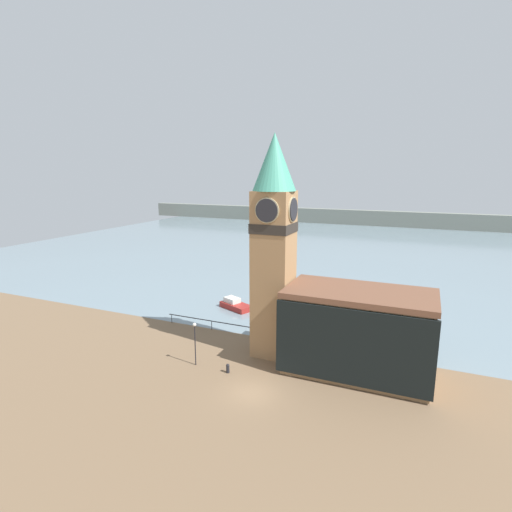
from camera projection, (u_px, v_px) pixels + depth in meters
ground_plane at (252, 393)px, 32.30m from camera, size 160.00×160.00×0.00m
water at (370, 247)px, 95.78m from camera, size 160.00×120.00×0.00m
far_shoreline at (387, 219)px, 131.26m from camera, size 180.00×3.00×5.00m
pier_railing at (212, 322)px, 45.02m from camera, size 11.40×0.08×1.09m
clock_tower at (274, 242)px, 37.20m from camera, size 3.98×3.98×20.98m
pier_building at (357, 332)px, 35.02m from camera, size 12.74×6.89×7.52m
boat_near at (235, 305)px, 52.20m from camera, size 4.88×3.61×1.35m
mooring_bollard_near at (228, 368)px, 35.46m from camera, size 0.31×0.31×0.85m
lamp_post at (195, 336)px, 36.41m from camera, size 0.32×0.32×4.13m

